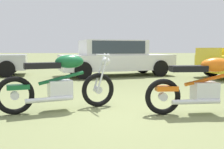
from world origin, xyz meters
The scene contains 4 objects.
ground_plane centered at (0.00, 0.00, 0.00)m, with size 120.00×120.00×0.00m, color olive.
motorcycle_green centered at (-1.22, 0.26, 0.49)m, with size 2.01×1.06×1.02m.
motorcycle_orange centered at (1.27, -0.07, 0.48)m, with size 2.02×0.64×1.02m.
car_white centered at (0.03, 6.22, 0.80)m, with size 4.81×2.92×1.43m.
Camera 1 is at (-0.47, -4.39, 1.10)m, focal length 42.11 mm.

